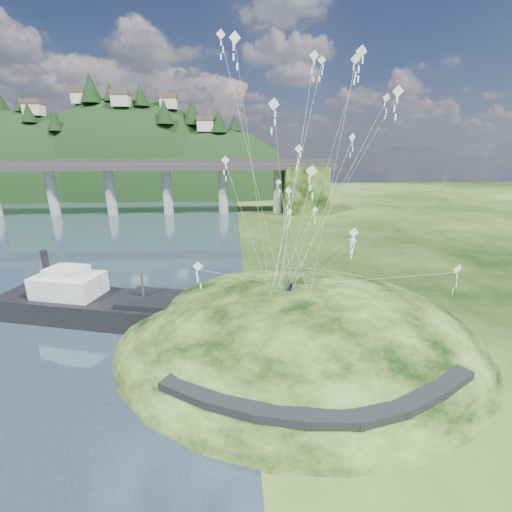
{
  "coord_description": "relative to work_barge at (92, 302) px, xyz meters",
  "views": [
    {
      "loc": [
        1.75,
        -27.62,
        17.51
      ],
      "look_at": [
        4.0,
        6.0,
        7.0
      ],
      "focal_mm": 24.0,
      "sensor_mm": 36.0,
      "label": 1
    }
  ],
  "objects": [
    {
      "name": "grass_hill",
      "position": [
        21.6,
        -5.06,
        -3.34
      ],
      "size": [
        36.0,
        32.0,
        13.0
      ],
      "color": "black",
      "rests_on": "ground"
    },
    {
      "name": "kite_flyers",
      "position": [
        20.38,
        -5.53,
        3.92
      ],
      "size": [
        1.13,
        0.91,
        1.68
      ],
      "color": "#22242E",
      "rests_on": "ground"
    },
    {
      "name": "far_ridge",
      "position": [
        -29.98,
        115.11,
        -9.28
      ],
      "size": [
        153.0,
        70.0,
        94.5
      ],
      "color": "black",
      "rests_on": "ground"
    },
    {
      "name": "work_barge",
      "position": [
        0.0,
        0.0,
        0.0
      ],
      "size": [
        21.79,
        10.81,
        7.36
      ],
      "color": "black",
      "rests_on": "ground"
    },
    {
      "name": "kite_swarm",
      "position": [
        22.61,
        -3.97,
        15.89
      ],
      "size": [
        19.84,
        17.59,
        20.09
      ],
      "color": "white",
      "rests_on": "ground"
    },
    {
      "name": "wooden_dock",
      "position": [
        10.45,
        0.22,
        -1.36
      ],
      "size": [
        15.43,
        6.32,
        1.1
      ],
      "color": "#362216",
      "rests_on": "ground"
    },
    {
      "name": "ground",
      "position": [
        13.6,
        -7.06,
        -1.84
      ],
      "size": [
        320.0,
        320.0,
        0.0
      ],
      "primitive_type": "plane",
      "color": "black",
      "rests_on": "ground"
    },
    {
      "name": "footpath",
      "position": [
        21.06,
        -16.81,
        0.24
      ],
      "size": [
        22.29,
        5.84,
        0.83
      ],
      "color": "black",
      "rests_on": "ground"
    },
    {
      "name": "bridge",
      "position": [
        -12.86,
        63.0,
        7.86
      ],
      "size": [
        160.0,
        11.0,
        15.0
      ],
      "color": "#2D2B2B",
      "rests_on": "ground"
    }
  ]
}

